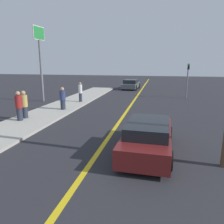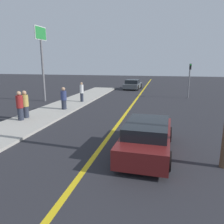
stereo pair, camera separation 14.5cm
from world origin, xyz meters
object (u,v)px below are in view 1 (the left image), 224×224
(car_near_right_lane, at_px, (148,137))
(pedestrian_far_standing, at_px, (63,99))
(pedestrian_mid_group, at_px, (24,105))
(traffic_light, at_px, (188,77))
(roadside_sign, at_px, (40,47))
(pedestrian_near_curb, at_px, (19,106))
(pedestrian_by_sign, at_px, (80,92))
(car_ahead_center, at_px, (131,84))

(car_near_right_lane, distance_m, pedestrian_far_standing, 9.05)
(car_near_right_lane, bearing_deg, pedestrian_mid_group, 158.14)
(traffic_light, xyz_separation_m, roadside_sign, (-13.09, -4.63, 2.67))
(car_near_right_lane, bearing_deg, pedestrian_near_curb, 161.81)
(car_near_right_lane, distance_m, roadside_sign, 14.63)
(car_near_right_lane, height_order, traffic_light, traffic_light)
(pedestrian_mid_group, xyz_separation_m, traffic_light, (10.75, 10.99, 1.15))
(car_near_right_lane, relative_size, traffic_light, 1.36)
(pedestrian_mid_group, height_order, roadside_sign, roadside_sign)
(pedestrian_mid_group, height_order, pedestrian_by_sign, same)
(pedestrian_by_sign, bearing_deg, car_near_right_lane, -56.51)
(car_near_right_lane, distance_m, traffic_light, 14.80)
(pedestrian_mid_group, distance_m, pedestrian_far_standing, 3.12)
(pedestrian_near_curb, xyz_separation_m, pedestrian_mid_group, (-0.06, 0.60, -0.03))
(car_ahead_center, relative_size, pedestrian_by_sign, 2.51)
(pedestrian_mid_group, bearing_deg, pedestrian_by_sign, 77.48)
(pedestrian_far_standing, distance_m, traffic_light, 12.57)
(pedestrian_near_curb, relative_size, pedestrian_by_sign, 1.03)
(pedestrian_mid_group, bearing_deg, car_ahead_center, 76.00)
(car_ahead_center, bearing_deg, pedestrian_mid_group, -100.92)
(pedestrian_near_curb, xyz_separation_m, traffic_light, (10.69, 11.58, 1.12))
(pedestrian_by_sign, height_order, traffic_light, traffic_light)
(car_near_right_lane, xyz_separation_m, pedestrian_by_sign, (-6.35, 9.60, 0.34))
(pedestrian_far_standing, relative_size, traffic_light, 0.48)
(pedestrian_near_curb, height_order, pedestrian_by_sign, pedestrian_near_curb)
(pedestrian_mid_group, relative_size, traffic_light, 0.50)
(pedestrian_near_curb, bearing_deg, traffic_light, 47.30)
(car_ahead_center, distance_m, pedestrian_far_standing, 14.88)
(car_ahead_center, height_order, roadside_sign, roadside_sign)
(pedestrian_far_standing, xyz_separation_m, roadside_sign, (-3.56, 3.49, 3.85))
(pedestrian_near_curb, bearing_deg, pedestrian_far_standing, 71.37)
(car_ahead_center, xyz_separation_m, traffic_light, (6.41, -6.42, 1.49))
(pedestrian_by_sign, relative_size, traffic_light, 0.50)
(pedestrian_near_curb, bearing_deg, pedestrian_by_sign, 79.05)
(car_ahead_center, distance_m, traffic_light, 9.20)
(pedestrian_near_curb, distance_m, traffic_light, 15.80)
(pedestrian_mid_group, relative_size, pedestrian_far_standing, 1.04)
(traffic_light, bearing_deg, pedestrian_near_curb, -132.70)
(car_near_right_lane, height_order, pedestrian_mid_group, pedestrian_mid_group)
(car_near_right_lane, distance_m, pedestrian_mid_group, 8.45)
(pedestrian_by_sign, bearing_deg, pedestrian_mid_group, -102.52)
(pedestrian_near_curb, distance_m, pedestrian_far_standing, 3.65)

